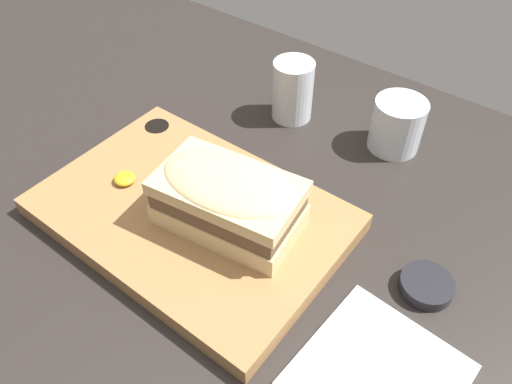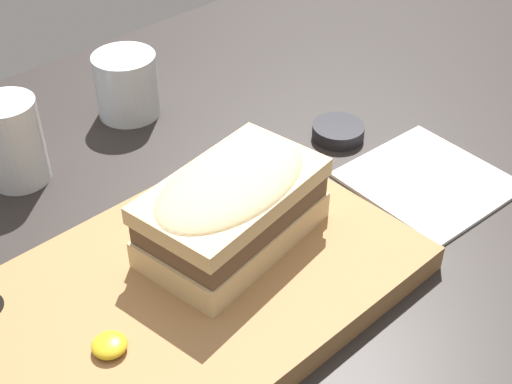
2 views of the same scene
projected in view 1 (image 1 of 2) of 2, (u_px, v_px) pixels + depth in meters
dining_table at (152, 239)px, 61.97cm from camera, size 184.34×102.84×2.00cm
serving_board at (191, 214)px, 61.93cm from camera, size 36.76×24.90×2.57cm
sandwich at (228, 198)px, 56.40cm from camera, size 17.55×11.79×7.64cm
mustard_dollop at (125, 179)px, 63.78cm from camera, size 2.74×2.74×1.10cm
water_glass at (290, 93)px, 75.67cm from camera, size 6.18×6.18×9.30cm
wine_glass at (397, 127)px, 70.70cm from camera, size 7.36×7.36×7.59cm
napkin at (378, 375)px, 48.37cm from camera, size 15.34×15.72×0.40cm
condiment_dish at (426, 286)px, 54.97cm from camera, size 5.93×5.93×1.58cm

